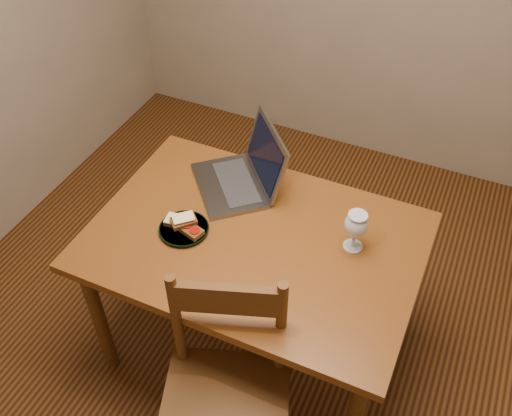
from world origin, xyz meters
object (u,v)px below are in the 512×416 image
at_px(laptop, 246,171).
at_px(plate, 184,229).
at_px(chair, 225,390).
at_px(table, 254,252).
at_px(milk_glass, 355,231).

bearing_deg(laptop, plate, -57.66).
bearing_deg(chair, table, 84.08).
xyz_separation_m(milk_glass, laptop, (-0.54, 0.17, -0.02)).
distance_m(milk_glass, laptop, 0.56).
bearing_deg(plate, chair, -48.25).
bearing_deg(table, laptop, 120.60).
bearing_deg(laptop, chair, -21.48).
xyz_separation_m(table, laptop, (-0.17, 0.28, 0.16)).
xyz_separation_m(chair, laptop, (-0.30, 0.81, 0.29)).
distance_m(plate, milk_glass, 0.68).
distance_m(table, plate, 0.30).
height_order(table, plate, plate).
height_order(chair, plate, chair).
bearing_deg(milk_glass, laptop, 162.65).
height_order(milk_glass, laptop, laptop).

